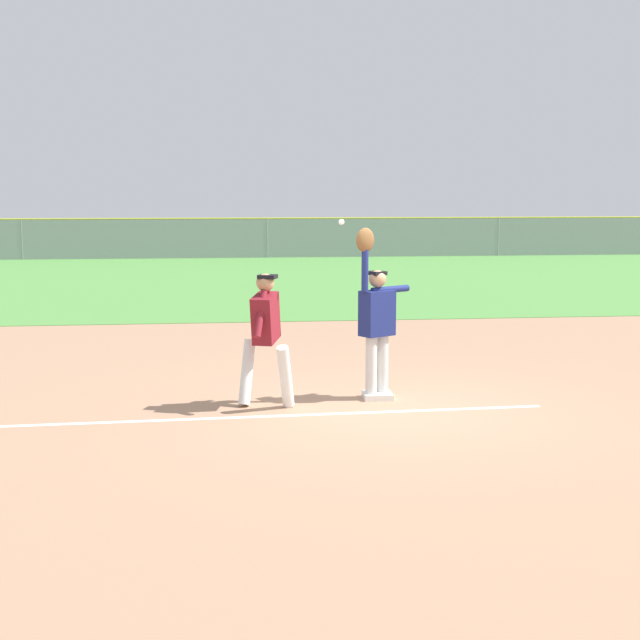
{
  "coord_description": "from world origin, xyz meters",
  "views": [
    {
      "loc": [
        -2.08,
        -10.81,
        2.73
      ],
      "look_at": [
        -0.74,
        0.79,
        1.05
      ],
      "focal_mm": 49.93,
      "sensor_mm": 36.0,
      "label": 1
    }
  ],
  "objects": [
    {
      "name": "chalk_foul_line",
      "position": [
        -3.99,
        -0.27,
        0.0
      ],
      "size": [
        12.0,
        0.56,
        0.01
      ],
      "primitive_type": "cube",
      "rotation": [
        0.0,
        0.0,
        0.04
      ],
      "color": "white",
      "rests_on": "ground_plane"
    },
    {
      "name": "parked_car_black",
      "position": [
        -3.37,
        30.75,
        0.67
      ],
      "size": [
        4.41,
        2.13,
        1.25
      ],
      "rotation": [
        0.0,
        0.0,
        0.0
      ],
      "color": "black",
      "rests_on": "ground_plane"
    },
    {
      "name": "first_base",
      "position": [
        0.01,
        0.63,
        0.04
      ],
      "size": [
        0.39,
        0.39,
        0.08
      ],
      "primitive_type": "cube",
      "rotation": [
        0.0,
        0.0,
        -0.02
      ],
      "color": "white",
      "rests_on": "ground_plane"
    },
    {
      "name": "parked_car_silver",
      "position": [
        -9.75,
        30.7,
        0.67
      ],
      "size": [
        4.55,
        2.42,
        1.25
      ],
      "rotation": [
        0.0,
        0.0,
        -0.09
      ],
      "color": "#B7B7BC",
      "rests_on": "ground_plane"
    },
    {
      "name": "outfield_fence",
      "position": [
        0.0,
        26.72,
        0.84
      ],
      "size": [
        40.2,
        0.08,
        1.69
      ],
      "color": "#93999E",
      "rests_on": "ground_plane"
    },
    {
      "name": "outfield_grass",
      "position": [
        0.0,
        17.29,
        0.01
      ],
      "size": [
        40.12,
        18.85,
        0.01
      ],
      "primitive_type": "cube",
      "color": "#549342",
      "rests_on": "ground_plane"
    },
    {
      "name": "parked_car_tan",
      "position": [
        9.31,
        30.44,
        0.67
      ],
      "size": [
        4.43,
        2.18,
        1.25
      ],
      "rotation": [
        0.0,
        0.0,
        0.02
      ],
      "color": "tan",
      "rests_on": "ground_plane"
    },
    {
      "name": "baseball",
      "position": [
        -0.52,
        0.36,
        2.36
      ],
      "size": [
        0.07,
        0.07,
        0.07
      ],
      "primitive_type": "sphere",
      "color": "white"
    },
    {
      "name": "ground_plane",
      "position": [
        0.0,
        0.0,
        0.0
      ],
      "size": [
        81.55,
        81.55,
        0.0
      ],
      "primitive_type": "plane",
      "color": "tan"
    },
    {
      "name": "parked_car_blue",
      "position": [
        2.59,
        31.1,
        0.67
      ],
      "size": [
        4.43,
        2.17,
        1.25
      ],
      "rotation": [
        0.0,
        0.0,
        0.02
      ],
      "color": "#23389E",
      "rests_on": "ground_plane"
    },
    {
      "name": "fielder",
      "position": [
        -0.01,
        0.64,
        1.12
      ],
      "size": [
        0.83,
        0.55,
        2.28
      ],
      "rotation": [
        0.0,
        0.0,
        2.1
      ],
      "color": "silver",
      "rests_on": "ground_plane"
    },
    {
      "name": "runner",
      "position": [
        -1.49,
        0.34,
        1.0
      ],
      "size": [
        0.76,
        0.82,
        1.72
      ],
      "rotation": [
        0.0,
        0.0,
        -0.34
      ],
      "color": "white",
      "rests_on": "ground_plane"
    }
  ]
}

